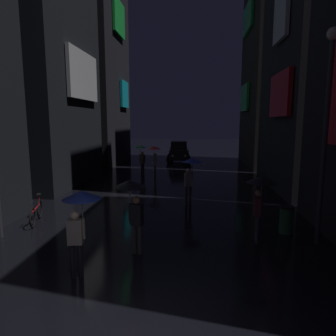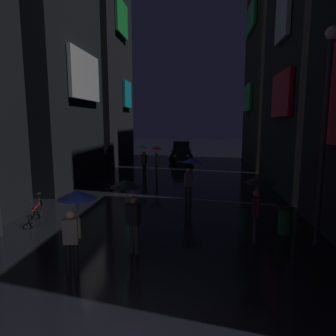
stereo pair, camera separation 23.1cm
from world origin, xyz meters
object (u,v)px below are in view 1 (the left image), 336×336
(pedestrian_near_crossing_black, at_px, (261,191))
(trash_bin, at_px, (286,219))
(pedestrian_far_right_blue, at_px, (80,210))
(pedestrian_midstreet_left_black, at_px, (132,196))
(car_distant, at_px, (179,152))
(streetlamp_right_near, at_px, (327,116))
(bicycle_parked_at_storefront, at_px, (36,212))
(pedestrian_foreground_right_blue, at_px, (191,168))
(pedestrian_midstreet_centre_green, at_px, (141,151))
(pedestrian_foreground_left_red, at_px, (154,153))

(pedestrian_near_crossing_black, relative_size, trash_bin, 2.28)
(pedestrian_near_crossing_black, bearing_deg, pedestrian_far_right_blue, -152.43)
(pedestrian_far_right_blue, xyz_separation_m, pedestrian_midstreet_left_black, (0.94, 1.39, 0.00))
(trash_bin, bearing_deg, car_distant, 104.65)
(pedestrian_midstreet_left_black, xyz_separation_m, streetlamp_right_near, (5.49, 1.22, 2.20))
(streetlamp_right_near, bearing_deg, bicycle_parked_at_storefront, 173.82)
(pedestrian_foreground_right_blue, bearing_deg, trash_bin, -44.87)
(pedestrian_midstreet_centre_green, bearing_deg, bicycle_parked_at_storefront, -101.28)
(trash_bin, bearing_deg, pedestrian_far_right_blue, -149.03)
(streetlamp_right_near, bearing_deg, car_distant, 106.03)
(car_distant, bearing_deg, pedestrian_near_crossing_black, -79.30)
(streetlamp_right_near, bearing_deg, pedestrian_foreground_left_red, 122.28)
(pedestrian_midstreet_left_black, bearing_deg, pedestrian_near_crossing_black, 15.49)
(pedestrian_far_right_blue, height_order, streetlamp_right_near, streetlamp_right_near)
(pedestrian_midstreet_left_black, relative_size, pedestrian_midstreet_centre_green, 1.00)
(pedestrian_near_crossing_black, xyz_separation_m, streetlamp_right_near, (1.81, 0.20, 2.20))
(pedestrian_foreground_left_red, relative_size, pedestrian_near_crossing_black, 1.00)
(pedestrian_foreground_left_red, height_order, pedestrian_near_crossing_black, same)
(bicycle_parked_at_storefront, bearing_deg, pedestrian_far_right_blue, -48.96)
(pedestrian_far_right_blue, bearing_deg, pedestrian_midstreet_centre_green, 94.75)
(pedestrian_far_right_blue, bearing_deg, streetlamp_right_near, 22.14)
(car_distant, height_order, streetlamp_right_near, streetlamp_right_near)
(pedestrian_foreground_right_blue, xyz_separation_m, streetlamp_right_near, (3.96, -4.07, 2.20))
(bicycle_parked_at_storefront, relative_size, streetlamp_right_near, 0.28)
(streetlamp_right_near, bearing_deg, pedestrian_far_right_blue, -157.86)
(pedestrian_foreground_left_red, distance_m, bicycle_parked_at_storefront, 9.83)
(pedestrian_far_right_blue, xyz_separation_m, trash_bin, (5.72, 3.43, -1.20))
(pedestrian_midstreet_left_black, bearing_deg, pedestrian_far_right_blue, -124.02)
(pedestrian_midstreet_left_black, distance_m, trash_bin, 5.34)
(pedestrian_midstreet_left_black, relative_size, bicycle_parked_at_storefront, 1.20)
(pedestrian_near_crossing_black, distance_m, trash_bin, 1.93)
(pedestrian_far_right_blue, relative_size, pedestrian_midstreet_centre_green, 1.00)
(pedestrian_foreground_right_blue, distance_m, car_distant, 14.79)
(pedestrian_midstreet_left_black, relative_size, pedestrian_foreground_left_red, 1.00)
(pedestrian_near_crossing_black, relative_size, streetlamp_right_near, 0.34)
(streetlamp_right_near, bearing_deg, pedestrian_midstreet_centre_green, 124.03)
(pedestrian_far_right_blue, height_order, car_distant, pedestrian_far_right_blue)
(pedestrian_near_crossing_black, height_order, bicycle_parked_at_storefront, pedestrian_near_crossing_black)
(pedestrian_near_crossing_black, distance_m, streetlamp_right_near, 2.85)
(pedestrian_midstreet_centre_green, relative_size, bicycle_parked_at_storefront, 1.20)
(pedestrian_far_right_blue, xyz_separation_m, car_distant, (1.03, 21.38, -0.74))
(bicycle_parked_at_storefront, distance_m, streetlamp_right_near, 10.27)
(bicycle_parked_at_storefront, bearing_deg, pedestrian_foreground_left_red, 71.33)
(pedestrian_midstreet_left_black, distance_m, pedestrian_near_crossing_black, 3.82)
(pedestrian_midstreet_left_black, height_order, pedestrian_foreground_left_red, same)
(streetlamp_right_near, bearing_deg, pedestrian_near_crossing_black, -173.58)
(pedestrian_near_crossing_black, bearing_deg, bicycle_parked_at_storefront, 170.94)
(pedestrian_near_crossing_black, bearing_deg, streetlamp_right_near, 6.42)
(pedestrian_midstreet_left_black, bearing_deg, pedestrian_foreground_left_red, 94.98)
(pedestrian_far_right_blue, distance_m, streetlamp_right_near, 7.28)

